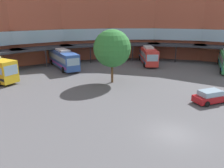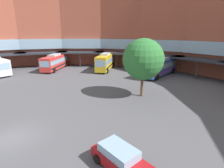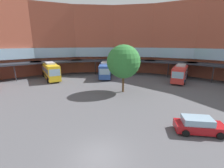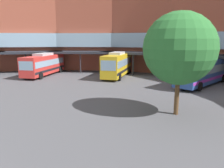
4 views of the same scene
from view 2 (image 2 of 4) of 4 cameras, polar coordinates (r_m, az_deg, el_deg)
ground_plane at (r=18.04m, az=-29.49°, el=-15.02°), size 127.01×127.01×0.00m
station_building at (r=37.15m, az=11.79°, el=15.89°), size 81.54×35.35×18.05m
bus_3 at (r=42.43m, az=-2.15°, el=7.32°), size 6.43×10.47×3.95m
bus_4 at (r=38.07m, az=15.41°, el=5.46°), size 3.73×11.63×3.69m
bus_5 at (r=44.96m, az=-18.02°, el=6.87°), size 7.17×10.56×3.68m
parked_car at (r=12.67m, az=2.74°, el=-23.03°), size 4.71×2.84×1.53m
plaza_tree at (r=24.29m, az=10.09°, el=7.89°), size 5.60×5.60×8.06m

